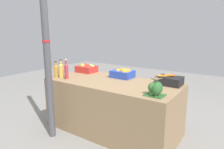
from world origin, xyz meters
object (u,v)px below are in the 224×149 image
apple_crate (86,68)px  orange_crate (123,73)px  juice_bottle_amber (56,70)px  carrot_crate (169,80)px  broccoli_pile (156,89)px  juice_bottle_ruby (66,71)px  support_pole (47,47)px  juice_bottle_golden (61,70)px  sparrow_bird (155,79)px

apple_crate → orange_crate: apple_crate is taller
orange_crate → juice_bottle_amber: (-0.90, -0.55, 0.04)m
apple_crate → orange_crate: size_ratio=1.00×
orange_crate → carrot_crate: (0.74, 0.00, -0.01)m
broccoli_pile → juice_bottle_amber: juice_bottle_amber is taller
orange_crate → broccoli_pile: broccoli_pile is taller
apple_crate → juice_bottle_ruby: 0.57m
support_pole → apple_crate: 1.04m
orange_crate → juice_bottle_golden: juice_bottle_golden is taller
apple_crate → juice_bottle_golden: size_ratio=1.15×
support_pole → carrot_crate: 1.70m
juice_bottle_amber → juice_bottle_golden: 0.12m
juice_bottle_ruby → sparrow_bird: juice_bottle_ruby is taller
juice_bottle_amber → juice_bottle_golden: size_ratio=0.87×
juice_bottle_amber → sparrow_bird: juice_bottle_amber is taller
juice_bottle_amber → juice_bottle_ruby: (0.23, 0.00, 0.02)m
juice_bottle_amber → juice_bottle_ruby: size_ratio=0.82×
orange_crate → juice_bottle_golden: bearing=-145.1°
carrot_crate → juice_bottle_ruby: 1.51m
apple_crate → carrot_crate: apple_crate is taller
broccoli_pile → juice_bottle_golden: juice_bottle_golden is taller
support_pole → carrot_crate: support_pole is taller
support_pole → broccoli_pile: size_ratio=11.62×
juice_bottle_ruby → sparrow_bird: bearing=-0.4°
apple_crate → orange_crate: bearing=-0.7°
sparrow_bird → orange_crate: bearing=-81.2°
juice_bottle_golden → orange_crate: bearing=34.9°
support_pole → juice_bottle_amber: support_pole is taller
support_pole → broccoli_pile: support_pole is taller
juice_bottle_amber → juice_bottle_golden: (0.12, 0.00, 0.02)m
support_pole → broccoli_pile: 1.50m
apple_crate → juice_bottle_golden: (-0.02, -0.56, 0.05)m
sparrow_bird → apple_crate: bearing=-65.3°
juice_bottle_ruby → broccoli_pile: bearing=-0.5°
carrot_crate → juice_bottle_amber: juice_bottle_amber is taller
apple_crate → broccoli_pile: broccoli_pile is taller
broccoli_pile → juice_bottle_golden: size_ratio=0.77×
support_pole → juice_bottle_golden: bearing=114.0°
juice_bottle_amber → juice_bottle_ruby: bearing=0.0°
broccoli_pile → sparrow_bird: size_ratio=2.11×
juice_bottle_amber → broccoli_pile: bearing=-0.5°
broccoli_pile → juice_bottle_amber: size_ratio=0.89×
orange_crate → juice_bottle_amber: size_ratio=1.32×
orange_crate → sparrow_bird: size_ratio=3.14×
support_pole → orange_crate: support_pole is taller
apple_crate → juice_bottle_amber: juice_bottle_amber is taller
apple_crate → juice_bottle_amber: bearing=-104.2°
broccoli_pile → juice_bottle_ruby: juice_bottle_ruby is taller
apple_crate → sparrow_bird: size_ratio=3.14×
orange_crate → juice_bottle_golden: (-0.79, -0.55, 0.05)m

